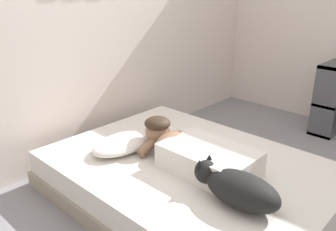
% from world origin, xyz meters
% --- Properties ---
extents(ground_plane, '(12.94, 12.94, 0.00)m').
position_xyz_m(ground_plane, '(0.00, 0.00, 0.00)').
color(ground_plane, gray).
extents(back_wall, '(4.47, 0.12, 2.50)m').
position_xyz_m(back_wall, '(-0.00, 1.44, 1.25)').
color(back_wall, silver).
rests_on(back_wall, ground).
extents(side_wall_right, '(0.10, 5.78, 2.50)m').
position_xyz_m(side_wall_right, '(2.29, 0.19, 1.25)').
color(side_wall_right, beige).
rests_on(side_wall_right, ground).
extents(bed, '(1.52, 2.07, 0.31)m').
position_xyz_m(bed, '(-0.07, 0.23, 0.15)').
color(bed, gray).
rests_on(bed, ground).
extents(pillow, '(0.52, 0.32, 0.11)m').
position_xyz_m(pillow, '(-0.29, 0.74, 0.36)').
color(pillow, white).
rests_on(pillow, bed).
extents(person_lying, '(0.43, 0.92, 0.27)m').
position_xyz_m(person_lying, '(-0.09, 0.18, 0.41)').
color(person_lying, silver).
rests_on(person_lying, bed).
extents(dog, '(0.26, 0.57, 0.21)m').
position_xyz_m(dog, '(-0.27, -0.30, 0.41)').
color(dog, black).
rests_on(dog, bed).
extents(coffee_cup, '(0.12, 0.09, 0.07)m').
position_xyz_m(coffee_cup, '(0.11, 0.55, 0.34)').
color(coffee_cup, white).
rests_on(coffee_cup, bed).
extents(cell_phone, '(0.07, 0.14, 0.01)m').
position_xyz_m(cell_phone, '(-0.21, 0.27, 0.31)').
color(cell_phone, black).
rests_on(cell_phone, bed).
extents(bookshelf, '(0.45, 0.24, 0.75)m').
position_xyz_m(bookshelf, '(1.92, -0.05, 0.39)').
color(bookshelf, '#4C4C51').
rests_on(bookshelf, ground).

